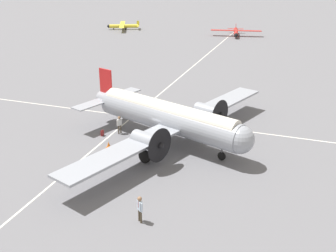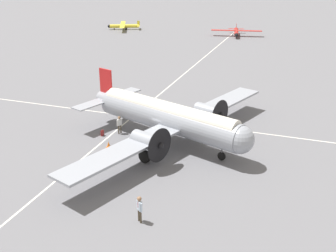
{
  "view_description": "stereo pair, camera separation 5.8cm",
  "coord_description": "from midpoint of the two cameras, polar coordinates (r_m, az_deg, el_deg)",
  "views": [
    {
      "loc": [
        32.77,
        11.6,
        15.9
      ],
      "look_at": [
        0.0,
        0.0,
        1.56
      ],
      "focal_mm": 45.0,
      "sensor_mm": 36.0,
      "label": 1
    },
    {
      "loc": [
        32.75,
        11.65,
        15.9
      ],
      "look_at": [
        0.0,
        0.0,
        1.56
      ],
      "focal_mm": 45.0,
      "sensor_mm": 36.0,
      "label": 2
    }
  ],
  "objects": [
    {
      "name": "airliner_main",
      "position": [
        37.05,
        0.52,
        1.09
      ],
      "size": [
        24.91,
        17.3,
        5.49
      ],
      "rotation": [
        0.0,
        0.0,
        1.23
      ],
      "color": "#9399A3",
      "rests_on": "ground_plane"
    },
    {
      "name": "apron_line_northsouth",
      "position": [
        42.44,
        2.22,
        0.39
      ],
      "size": [
        0.16,
        120.0,
        0.01
      ],
      "color": "silver",
      "rests_on": "ground_plane"
    },
    {
      "name": "suitcase_near_door",
      "position": [
        39.89,
        -8.85,
        -0.95
      ],
      "size": [
        0.36,
        0.18,
        0.57
      ],
      "color": "maroon",
      "rests_on": "ground_plane"
    },
    {
      "name": "traffic_cone",
      "position": [
        37.44,
        -8.0,
        -2.52
      ],
      "size": [
        0.41,
        0.41,
        0.54
      ],
      "color": "orange",
      "rests_on": "ground_plane"
    },
    {
      "name": "ground_plane",
      "position": [
        38.23,
        0.04,
        -2.17
      ],
      "size": [
        300.0,
        300.0,
        0.0
      ],
      "primitive_type": "plane",
      "color": "slate"
    },
    {
      "name": "apron_line_eastwest",
      "position": [
        40.29,
        -7.51,
        -1.03
      ],
      "size": [
        120.0,
        0.16,
        0.01
      ],
      "color": "silver",
      "rests_on": "ground_plane"
    },
    {
      "name": "passenger_boarding",
      "position": [
        39.85,
        -6.55,
        0.41
      ],
      "size": [
        0.54,
        0.36,
        1.75
      ],
      "rotation": [
        0.0,
        0.0,
        2.64
      ],
      "color": "#473D2D",
      "rests_on": "ground_plane"
    },
    {
      "name": "crew_foreground",
      "position": [
        26.97,
        -3.82,
        -10.83
      ],
      "size": [
        0.45,
        0.5,
        1.85
      ],
      "rotation": [
        0.0,
        0.0,
        -2.29
      ],
      "color": "#473D2D",
      "rests_on": "ground_plane"
    },
    {
      "name": "light_aircraft_distant",
      "position": [
        97.12,
        -6.05,
        13.34
      ],
      "size": [
        9.28,
        7.19,
        1.89
      ],
      "rotation": [
        0.0,
        0.0,
        5.12
      ],
      "color": "yellow",
      "rests_on": "ground_plane"
    },
    {
      "name": "light_aircraft_taxiing",
      "position": [
        89.73,
        9.26,
        12.45
      ],
      "size": [
        7.78,
        10.3,
        1.99
      ],
      "rotation": [
        0.0,
        0.0,
        0.2
      ],
      "color": "#B2231E",
      "rests_on": "ground_plane"
    }
  ]
}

